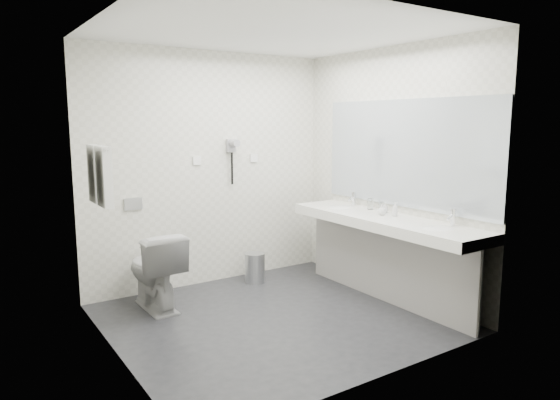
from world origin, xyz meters
TOP-DOWN VIEW (x-y plane):
  - floor at (0.00, 0.00)m, footprint 2.80×2.80m
  - ceiling at (0.00, 0.00)m, footprint 2.80×2.80m
  - wall_back at (0.00, 1.30)m, footprint 2.80×0.00m
  - wall_front at (0.00, -1.30)m, footprint 2.80×0.00m
  - wall_left at (-1.40, 0.00)m, footprint 0.00×2.60m
  - wall_right at (1.40, 0.00)m, footprint 0.00×2.60m
  - vanity_counter at (1.12, -0.20)m, footprint 0.55×2.20m
  - vanity_panel at (1.15, -0.20)m, footprint 0.03×2.15m
  - vanity_post_near at (1.18, -1.24)m, footprint 0.06×0.06m
  - vanity_post_far at (1.18, 0.84)m, footprint 0.06×0.06m
  - mirror at (1.39, -0.20)m, footprint 0.02×2.20m
  - basin_near at (1.12, -0.85)m, footprint 0.40×0.31m
  - basin_far at (1.12, 0.45)m, footprint 0.40×0.31m
  - faucet_near at (1.32, -0.85)m, footprint 0.04×0.04m
  - faucet_far at (1.32, 0.45)m, footprint 0.04×0.04m
  - soap_bottle_a at (1.26, -0.08)m, footprint 0.07×0.07m
  - soap_bottle_b at (1.16, -0.13)m, footprint 0.12×0.12m
  - soap_bottle_c at (1.22, -0.25)m, footprint 0.07×0.07m
  - glass_left at (1.28, -0.01)m, footprint 0.06×0.06m
  - glass_right at (1.30, 0.17)m, footprint 0.07×0.07m
  - toilet at (-0.81, 0.85)m, footprint 0.43×0.75m
  - flush_plate at (-0.85, 1.29)m, footprint 0.18×0.02m
  - pedal_bin at (0.38, 1.00)m, footprint 0.29×0.29m
  - bin_lid at (0.38, 1.00)m, footprint 0.22×0.22m
  - towel_rail at (-1.35, 0.55)m, footprint 0.02×0.62m
  - towel_near at (-1.34, 0.41)m, footprint 0.07×0.24m
  - towel_far at (-1.34, 0.69)m, footprint 0.07×0.24m
  - dryer_cradle at (0.25, 1.27)m, footprint 0.10×0.04m
  - dryer_barrel at (0.25, 1.20)m, footprint 0.08×0.14m
  - dryer_cord at (0.25, 1.26)m, footprint 0.02×0.02m
  - switch_plate_a at (-0.15, 1.29)m, footprint 0.09×0.02m
  - switch_plate_b at (0.55, 1.29)m, footprint 0.09×0.02m

SIDE VIEW (x-z plane):
  - floor at x=0.00m, z-range 0.00..0.00m
  - pedal_bin at x=0.38m, z-range 0.00..0.31m
  - bin_lid at x=0.38m, z-range 0.31..0.33m
  - toilet at x=-0.81m, z-range 0.00..0.75m
  - vanity_panel at x=1.15m, z-range 0.00..0.75m
  - vanity_post_near at x=1.18m, z-range 0.00..0.75m
  - vanity_post_far at x=1.18m, z-range 0.00..0.75m
  - vanity_counter at x=1.12m, z-range 0.75..0.85m
  - basin_near at x=1.12m, z-range 0.81..0.86m
  - basin_far at x=1.12m, z-range 0.81..0.86m
  - glass_left at x=1.28m, z-range 0.85..0.95m
  - soap_bottle_b at x=1.16m, z-range 0.85..0.95m
  - soap_bottle_a at x=1.26m, z-range 0.85..0.96m
  - glass_right at x=1.30m, z-range 0.85..0.96m
  - soap_bottle_c at x=1.22m, z-range 0.85..0.99m
  - faucet_near at x=1.32m, z-range 0.85..1.00m
  - faucet_far at x=1.32m, z-range 0.85..1.00m
  - flush_plate at x=-0.85m, z-range 0.89..1.01m
  - wall_back at x=0.00m, z-range -0.15..2.65m
  - wall_front at x=0.00m, z-range -0.15..2.65m
  - wall_left at x=-1.40m, z-range -0.05..2.55m
  - wall_right at x=1.40m, z-range -0.05..2.55m
  - dryer_cord at x=0.25m, z-range 1.07..1.43m
  - towel_near at x=-1.34m, z-range 1.09..1.57m
  - towel_far at x=-1.34m, z-range 1.09..1.57m
  - switch_plate_a at x=-0.15m, z-range 1.31..1.40m
  - switch_plate_b at x=0.55m, z-range 1.31..1.40m
  - mirror at x=1.39m, z-range 0.92..1.98m
  - dryer_cradle at x=0.25m, z-range 1.43..1.57m
  - dryer_barrel at x=0.25m, z-range 1.49..1.57m
  - towel_rail at x=-1.35m, z-range 1.54..1.56m
  - ceiling at x=0.00m, z-range 2.50..2.50m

